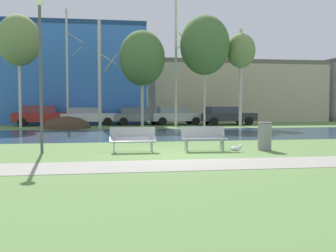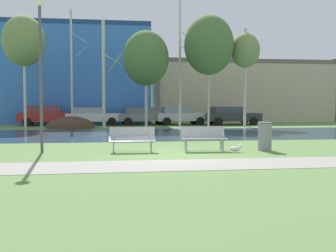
# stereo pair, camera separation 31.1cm
# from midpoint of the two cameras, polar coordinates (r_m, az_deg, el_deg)

# --- Properties ---
(ground_plane) EXTENTS (120.00, 120.00, 0.00)m
(ground_plane) POSITION_cam_midpoint_polar(r_m,az_deg,el_deg) (23.21, -3.81, -1.00)
(ground_plane) COLOR #5B7F42
(paved_path_strip) EXTENTS (60.00, 2.03, 0.01)m
(paved_path_strip) POSITION_cam_midpoint_polar(r_m,az_deg,el_deg) (11.12, 1.95, -5.55)
(paved_path_strip) COLOR gray
(paved_path_strip) RESTS_ON ground
(river_band) EXTENTS (80.00, 8.94, 0.01)m
(river_band) POSITION_cam_midpoint_polar(r_m,az_deg,el_deg) (22.32, -3.60, -1.16)
(river_band) COLOR #284256
(river_band) RESTS_ON ground
(soil_mound) EXTENTS (3.38, 3.52, 1.63)m
(soil_mound) POSITION_cam_midpoint_polar(r_m,az_deg,el_deg) (28.68, -14.60, -0.30)
(soil_mound) COLOR #423021
(soil_mound) RESTS_ON ground
(bench_left) EXTENTS (1.61, 0.60, 0.87)m
(bench_left) POSITION_cam_midpoint_polar(r_m,az_deg,el_deg) (14.07, -5.66, -1.81)
(bench_left) COLOR #9EA0A3
(bench_left) RESTS_ON ground
(bench_right) EXTENTS (1.61, 0.60, 0.87)m
(bench_right) POSITION_cam_midpoint_polar(r_m,az_deg,el_deg) (14.45, 4.55, -1.67)
(bench_right) COLOR #9EA0A3
(bench_right) RESTS_ON ground
(trash_bin) EXTENTS (0.51, 0.51, 1.03)m
(trash_bin) POSITION_cam_midpoint_polar(r_m,az_deg,el_deg) (14.92, 13.03, -1.36)
(trash_bin) COLOR gray
(trash_bin) RESTS_ON ground
(seagull) EXTENTS (0.47, 0.17, 0.27)m
(seagull) POSITION_cam_midpoint_polar(r_m,az_deg,el_deg) (14.16, 9.11, -3.18)
(seagull) COLOR white
(seagull) RESTS_ON ground
(streetlamp) EXTENTS (0.32, 0.32, 5.33)m
(streetlamp) POSITION_cam_midpoint_polar(r_m,az_deg,el_deg) (14.55, -18.35, 10.40)
(streetlamp) COLOR #4C4C51
(streetlamp) RESTS_ON ground
(birch_far_left) EXTENTS (2.95, 2.95, 7.87)m
(birch_far_left) POSITION_cam_midpoint_polar(r_m,az_deg,el_deg) (30.26, -20.77, 11.31)
(birch_far_left) COLOR beige
(birch_far_left) RESTS_ON ground
(birch_left) EXTENTS (1.28, 2.29, 8.38)m
(birch_left) POSITION_cam_midpoint_polar(r_m,az_deg,el_deg) (29.54, -14.43, 8.09)
(birch_left) COLOR beige
(birch_left) RESTS_ON ground
(birch_center_left) EXTENTS (1.39, 2.49, 7.45)m
(birch_center_left) POSITION_cam_midpoint_polar(r_m,az_deg,el_deg) (28.33, -9.96, 7.36)
(birch_center_left) COLOR beige
(birch_center_left) RESTS_ON ground
(birch_center) EXTENTS (3.22, 3.22, 6.83)m
(birch_center) POSITION_cam_midpoint_polar(r_m,az_deg,el_deg) (28.49, -4.04, 9.61)
(birch_center) COLOR #BCB7A8
(birch_center) RESTS_ON ground
(birch_center_right) EXTENTS (1.46, 2.35, 9.33)m
(birch_center_right) POSITION_cam_midpoint_polar(r_m,az_deg,el_deg) (29.81, 0.88, 9.06)
(birch_center_right) COLOR beige
(birch_center_right) RESTS_ON ground
(birch_right) EXTENTS (3.56, 3.56, 8.04)m
(birch_right) POSITION_cam_midpoint_polar(r_m,az_deg,el_deg) (29.38, 4.96, 11.41)
(birch_right) COLOR beige
(birch_right) RESTS_ON ground
(birch_far_right) EXTENTS (2.10, 2.10, 7.15)m
(birch_far_right) POSITION_cam_midpoint_polar(r_m,az_deg,el_deg) (30.17, 10.06, 10.42)
(birch_far_right) COLOR beige
(birch_far_right) RESTS_ON ground
(parked_van_nearest_red) EXTENTS (4.67, 2.23, 1.55)m
(parked_van_nearest_red) POSITION_cam_midpoint_polar(r_m,az_deg,el_deg) (32.32, -17.71, 1.48)
(parked_van_nearest_red) COLOR maroon
(parked_van_nearest_red) RESTS_ON ground
(parked_sedan_second_white) EXTENTS (4.35, 2.16, 1.41)m
(parked_sedan_second_white) POSITION_cam_midpoint_polar(r_m,az_deg,el_deg) (31.95, -11.67, 1.43)
(parked_sedan_second_white) COLOR silver
(parked_sedan_second_white) RESTS_ON ground
(parked_hatch_third_grey) EXTENTS (4.26, 2.32, 1.42)m
(parked_hatch_third_grey) POSITION_cam_midpoint_polar(r_m,az_deg,el_deg) (32.11, -4.57, 1.51)
(parked_hatch_third_grey) COLOR slate
(parked_hatch_third_grey) RESTS_ON ground
(parked_wagon_fourth_silver) EXTENTS (4.20, 2.34, 1.44)m
(parked_wagon_fourth_silver) POSITION_cam_midpoint_polar(r_m,az_deg,el_deg) (32.27, 0.78, 1.55)
(parked_wagon_fourth_silver) COLOR #B2B5BC
(parked_wagon_fourth_silver) RESTS_ON ground
(parked_suv_fifth_dark) EXTENTS (4.53, 2.34, 1.46)m
(parked_suv_fifth_dark) POSITION_cam_midpoint_polar(r_m,az_deg,el_deg) (32.54, 8.03, 1.54)
(parked_suv_fifth_dark) COLOR #282B30
(parked_suv_fifth_dark) RESTS_ON ground
(building_blue_store) EXTENTS (13.52, 9.09, 8.55)m
(building_blue_store) POSITION_cam_midpoint_polar(r_m,az_deg,el_deg) (38.25, -14.22, 6.96)
(building_blue_store) COLOR #3870C6
(building_blue_store) RESTS_ON ground
(building_beige_block) EXTENTS (16.56, 8.88, 5.76)m
(building_beige_block) POSITION_cam_midpoint_polar(r_m,az_deg,el_deg) (41.40, 8.68, 4.80)
(building_beige_block) COLOR #BCAD8E
(building_beige_block) RESTS_ON ground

